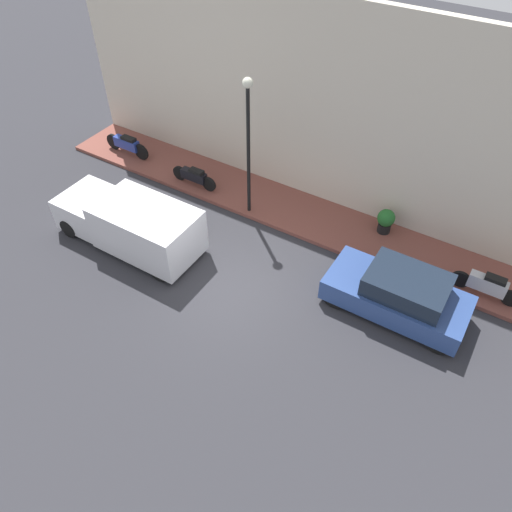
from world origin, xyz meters
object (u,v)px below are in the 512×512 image
(parked_car, at_px, (399,294))
(potted_plant, at_px, (386,220))
(streetlamp, at_px, (248,131))
(scooter_silver, at_px, (488,285))
(motorcycle_black, at_px, (194,176))
(motorcycle_blue, at_px, (127,144))
(delivery_van, at_px, (130,223))

(parked_car, height_order, potted_plant, parked_car)
(potted_plant, bearing_deg, streetlamp, 107.59)
(parked_car, distance_m, streetlamp, 6.72)
(scooter_silver, distance_m, potted_plant, 3.78)
(motorcycle_black, bearing_deg, motorcycle_blue, 85.18)
(parked_car, bearing_deg, scooter_silver, -48.69)
(streetlamp, relative_size, potted_plant, 5.57)
(scooter_silver, distance_m, motorcycle_blue, 14.19)
(parked_car, relative_size, delivery_van, 0.80)
(motorcycle_black, height_order, streetlamp, streetlamp)
(motorcycle_blue, bearing_deg, scooter_silver, -91.08)
(parked_car, xyz_separation_m, delivery_van, (-1.78, 8.46, 0.17))
(streetlamp, bearing_deg, potted_plant, -72.41)
(delivery_van, relative_size, motorcycle_blue, 2.35)
(scooter_silver, relative_size, motorcycle_black, 1.05)
(delivery_van, relative_size, scooter_silver, 2.49)
(parked_car, xyz_separation_m, streetlamp, (1.57, 6.01, 2.57))
(delivery_van, height_order, scooter_silver, delivery_van)
(motorcycle_black, xyz_separation_m, potted_plant, (1.22, -7.02, 0.09))
(streetlamp, bearing_deg, parked_car, -104.65)
(parked_car, xyz_separation_m, scooter_silver, (1.81, -2.06, -0.12))
(motorcycle_blue, xyz_separation_m, streetlamp, (-0.50, -6.12, 2.68))
(parked_car, relative_size, motorcycle_black, 2.08)
(parked_car, xyz_separation_m, motorcycle_black, (1.77, 8.55, -0.17))
(delivery_van, xyz_separation_m, streetlamp, (3.35, -2.45, 2.40))
(potted_plant, bearing_deg, scooter_silver, -108.23)
(parked_car, bearing_deg, motorcycle_blue, 80.29)
(parked_car, relative_size, motorcycle_blue, 1.88)
(delivery_van, bearing_deg, scooter_silver, -71.17)
(parked_car, xyz_separation_m, motorcycle_blue, (2.08, 12.13, -0.11))
(parked_car, height_order, scooter_silver, parked_car)
(potted_plant, bearing_deg, motorcycle_blue, 94.93)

